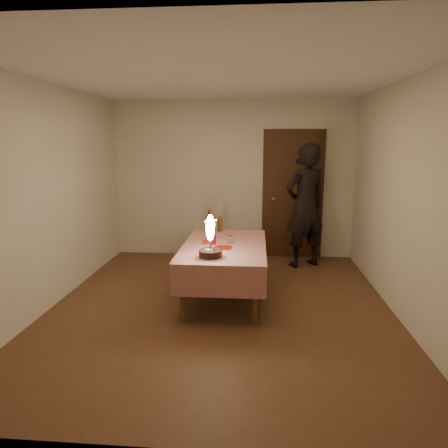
% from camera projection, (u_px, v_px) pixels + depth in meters
% --- Properties ---
extents(ground, '(4.00, 4.50, 0.01)m').
position_uv_depth(ground, '(221.00, 307.00, 4.74)').
color(ground, brown).
rests_on(ground, ground).
extents(room_shell, '(4.04, 4.54, 2.62)m').
position_uv_depth(room_shell, '(224.00, 167.00, 4.47)').
color(room_shell, beige).
rests_on(room_shell, ground).
extents(dining_table, '(1.02, 1.72, 0.68)m').
position_uv_depth(dining_table, '(224.00, 252.00, 4.95)').
color(dining_table, brown).
rests_on(dining_table, ground).
extents(birthday_cake, '(0.32, 0.32, 0.48)m').
position_uv_depth(birthday_cake, '(210.00, 246.00, 4.36)').
color(birthday_cake, white).
rests_on(birthday_cake, dining_table).
extents(red_plate, '(0.22, 0.22, 0.01)m').
position_uv_depth(red_plate, '(223.00, 248.00, 4.77)').
color(red_plate, '#AE0C0F').
rests_on(red_plate, dining_table).
extents(red_cup, '(0.08, 0.08, 0.10)m').
position_uv_depth(red_cup, '(213.00, 240.00, 4.94)').
color(red_cup, '#A70B20').
rests_on(red_cup, dining_table).
extents(clear_cup, '(0.07, 0.07, 0.09)m').
position_uv_depth(clear_cup, '(230.00, 239.00, 5.01)').
color(clear_cup, white).
rests_on(clear_cup, dining_table).
extents(napkin_stack, '(0.15, 0.15, 0.02)m').
position_uv_depth(napkin_stack, '(208.00, 242.00, 5.02)').
color(napkin_stack, red).
rests_on(napkin_stack, dining_table).
extents(cola_bottle, '(0.10, 0.10, 0.32)m').
position_uv_depth(cola_bottle, '(209.00, 221.00, 5.57)').
color(cola_bottle, black).
rests_on(cola_bottle, dining_table).
extents(amber_bottle_left, '(0.06, 0.06, 0.25)m').
position_uv_depth(amber_bottle_left, '(220.00, 223.00, 5.64)').
color(amber_bottle_left, '#5B330F').
rests_on(amber_bottle_left, dining_table).
extents(photographer, '(0.83, 0.73, 1.91)m').
position_uv_depth(photographer, '(305.00, 206.00, 6.14)').
color(photographer, black).
rests_on(photographer, ground).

